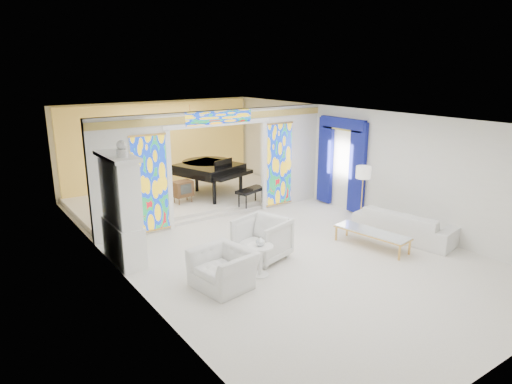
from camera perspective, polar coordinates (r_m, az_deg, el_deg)
floor at (r=11.38m, az=0.55°, el=-5.82°), size 12.00×12.00×0.00m
ceiling at (r=10.66m, az=0.60°, el=9.37°), size 7.00×12.00×0.02m
wall_back at (r=16.09m, az=-12.00°, el=5.74°), size 7.00×0.02×3.00m
wall_left at (r=9.40m, az=-17.07°, el=-1.50°), size 0.02×12.00×3.00m
wall_right at (r=13.22m, az=13.05°, el=3.59°), size 0.02×12.00×3.00m
partition_wall at (r=12.53m, az=-4.75°, el=4.01°), size 7.00×0.22×3.00m
stained_glass_left at (r=11.65m, az=-13.09°, el=0.99°), size 0.90×0.04×2.40m
stained_glass_right at (r=13.63m, az=2.91°, el=3.47°), size 0.90×0.04×2.40m
stained_glass_transom at (r=12.26m, az=-4.62°, el=9.28°), size 2.00×0.04×0.34m
alcove_platform at (r=14.71m, az=-8.76°, el=-0.65°), size 6.80×3.80×0.18m
gold_curtain_back at (r=15.98m, az=-11.83°, el=5.68°), size 6.70×0.10×2.90m
chandelier at (r=14.23m, az=-8.26°, el=8.94°), size 0.48×0.48×0.30m
blue_drapes at (r=13.60m, az=10.60°, el=4.39°), size 0.14×1.85×2.65m
china_cabinet at (r=10.13m, az=-16.47°, el=-2.21°), size 0.56×1.46×2.72m
armchair_left at (r=8.93m, az=-4.11°, el=-9.53°), size 1.16×1.27×0.73m
armchair_right at (r=10.07m, az=0.75°, el=-5.87°), size 1.27×1.25×0.94m
sofa at (r=11.87m, az=18.12°, el=-3.87°), size 1.43×2.59×0.72m
side_table at (r=9.30m, az=0.54°, el=-8.01°), size 0.61×0.61×0.66m
vase at (r=9.17m, az=0.55°, el=-6.12°), size 0.22×0.22×0.20m
coffee_table at (r=11.06m, az=14.29°, el=-4.93°), size 0.85×1.87×0.40m
floor_lamp at (r=12.27m, az=13.26°, el=2.05°), size 0.51×0.51×1.61m
grand_piano at (r=14.49m, az=-5.80°, el=2.96°), size 2.23×3.40×1.23m
tv_console at (r=13.73m, az=-9.15°, el=0.41°), size 0.60×0.44×0.66m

